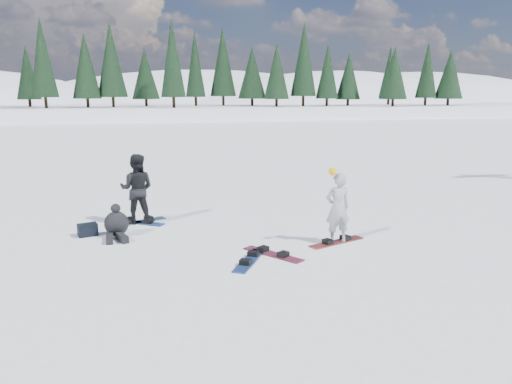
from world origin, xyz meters
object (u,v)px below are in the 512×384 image
at_px(seated_rider, 116,224).
at_px(snowboard_loose_a, 249,261).
at_px(snowboard_loose_b, 273,254).
at_px(snowboarder_man, 137,189).
at_px(snowboard_loose_c, 139,222).
at_px(gear_bag, 88,230).
at_px(snowboarder_woman, 338,208).

xyz_separation_m(seated_rider, snowboard_loose_a, (2.78, -2.43, -0.30)).
xyz_separation_m(snowboard_loose_a, snowboard_loose_b, (0.58, 0.28, 0.00)).
distance_m(snowboarder_man, seated_rider, 1.45).
bearing_deg(seated_rider, snowboard_loose_c, 57.02).
bearing_deg(snowboard_loose_b, snowboard_loose_c, -176.45).
relative_size(gear_bag, snowboard_loose_c, 0.30).
bearing_deg(seated_rider, snowboarder_woman, -28.77).
xyz_separation_m(snowboarder_man, snowboard_loose_c, (0.02, 0.06, -0.92)).
distance_m(snowboarder_man, snowboard_loose_a, 4.40).
distance_m(snowboarder_woman, snowboard_loose_a, 2.53).
xyz_separation_m(snowboarder_man, snowboard_loose_a, (2.29, -3.65, -0.92)).
xyz_separation_m(snowboarder_woman, snowboard_loose_c, (-4.51, 2.89, -0.83)).
xyz_separation_m(gear_bag, snowboard_loose_a, (3.48, -2.68, -0.14)).
distance_m(snowboarder_woman, snowboarder_man, 5.35).
bearing_deg(snowboard_loose_c, gear_bag, -167.33).
distance_m(snowboarder_man, snowboard_loose_b, 4.51).
bearing_deg(snowboarder_woman, snowboard_loose_a, 15.21).
distance_m(gear_bag, snowboard_loose_b, 4.72).
height_order(gear_bag, snowboard_loose_c, gear_bag).
bearing_deg(snowboarder_woman, snowboard_loose_c, -37.36).
bearing_deg(seated_rider, snowboard_loose_b, -43.51).
bearing_deg(snowboard_loose_a, snowboard_loose_b, -35.25).
relative_size(gear_bag, snowboard_loose_b, 0.30).
distance_m(snowboarder_woman, snowboard_loose_c, 5.42).
relative_size(snowboarder_man, snowboard_loose_a, 1.24).
xyz_separation_m(snowboarder_woman, snowboarder_man, (-4.53, 2.83, 0.09)).
xyz_separation_m(snowboard_loose_a, snowboard_loose_c, (-2.27, 3.71, 0.00)).
distance_m(snowboarder_man, gear_bag, 1.73).
bearing_deg(snowboarder_woman, seated_rider, -22.50).
bearing_deg(snowboard_loose_a, snowboarder_woman, -41.44).
distance_m(snowboard_loose_a, snowboard_loose_c, 4.34).
bearing_deg(snowboard_loose_a, snowboard_loose_c, 60.08).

